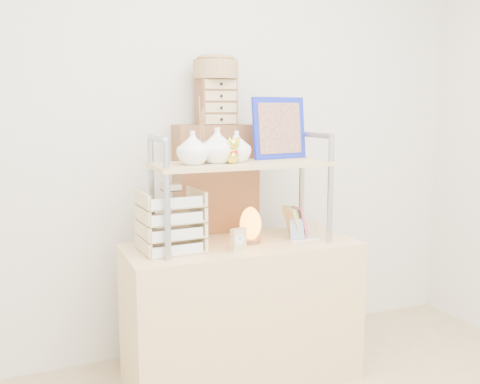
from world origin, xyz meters
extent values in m
cube|color=silver|center=(0.00, 1.70, 1.30)|extent=(3.40, 0.02, 2.60)
cube|color=tan|center=(0.00, 1.20, 0.38)|extent=(1.20, 0.50, 0.75)
cube|color=brown|center=(-0.01, 1.57, 0.68)|extent=(0.46, 0.27, 1.35)
cylinder|color=#959CA2|center=(-0.43, 1.05, 1.02)|extent=(0.03, 0.03, 0.55)
cylinder|color=#959CA2|center=(-0.43, 1.35, 1.02)|extent=(0.03, 0.03, 0.55)
cylinder|color=#959CA2|center=(-0.43, 1.20, 1.30)|extent=(0.03, 0.30, 0.03)
cylinder|color=#959CA2|center=(0.43, 1.05, 1.02)|extent=(0.03, 0.03, 0.55)
cylinder|color=#959CA2|center=(0.43, 1.35, 1.02)|extent=(0.03, 0.03, 0.55)
cylinder|color=#959CA2|center=(0.43, 1.20, 1.30)|extent=(0.03, 0.30, 0.03)
cube|color=tan|center=(0.00, 1.20, 1.16)|extent=(0.90, 0.34, 0.02)
imported|color=white|center=(-0.26, 1.18, 1.25)|extent=(0.16, 0.16, 0.16)
imported|color=white|center=(-0.13, 1.20, 1.26)|extent=(0.17, 0.17, 0.18)
imported|color=white|center=(-0.02, 1.22, 1.25)|extent=(0.15, 0.15, 0.16)
cylinder|color=#223896|center=(-0.17, 1.32, 1.22)|extent=(0.07, 0.07, 0.10)
cube|color=#1220B0|center=(0.26, 1.30, 1.34)|extent=(0.33, 0.10, 0.33)
cube|color=brown|center=(0.26, 1.29, 1.34)|extent=(0.27, 0.07, 0.27)
cube|color=#BB526E|center=(0.34, 1.20, 0.83)|extent=(0.05, 0.12, 0.17)
cube|color=#598844|center=(0.32, 1.22, 0.83)|extent=(0.06, 0.12, 0.17)
cube|color=tan|center=(0.29, 1.20, 0.83)|extent=(0.07, 0.13, 0.17)
cube|color=tan|center=(-0.37, 1.21, 0.76)|extent=(0.29, 0.27, 0.01)
cube|color=white|center=(-0.37, 1.09, 0.78)|extent=(0.25, 0.02, 0.05)
cube|color=tan|center=(-0.37, 1.21, 0.83)|extent=(0.29, 0.27, 0.01)
cube|color=white|center=(-0.37, 1.09, 0.86)|extent=(0.25, 0.02, 0.05)
cube|color=tan|center=(-0.37, 1.21, 0.91)|extent=(0.29, 0.27, 0.01)
cube|color=white|center=(-0.37, 1.09, 0.93)|extent=(0.25, 0.02, 0.05)
cube|color=tan|center=(-0.37, 1.21, 0.98)|extent=(0.29, 0.27, 0.01)
cube|color=white|center=(-0.37, 1.09, 1.01)|extent=(0.25, 0.02, 0.05)
cube|color=beige|center=(-0.37, 1.19, 1.07)|extent=(0.08, 0.08, 0.03)
cylinder|color=brown|center=(0.05, 1.20, 0.76)|extent=(0.11, 0.11, 0.02)
ellipsoid|color=orange|center=(0.05, 1.20, 0.86)|extent=(0.12, 0.12, 0.17)
cube|color=tan|center=(-0.07, 1.08, 0.81)|extent=(0.08, 0.05, 0.11)
cylinder|color=white|center=(-0.07, 1.06, 0.81)|extent=(0.05, 0.02, 0.06)
cube|color=white|center=(0.33, 1.14, 0.75)|extent=(0.16, 0.06, 0.01)
cube|color=navy|center=(0.29, 1.14, 0.81)|extent=(0.08, 0.03, 0.11)
cube|color=tan|center=(0.38, 1.15, 0.81)|extent=(0.08, 0.03, 0.10)
cube|color=brown|center=(-0.01, 1.55, 1.48)|extent=(0.20, 0.15, 0.25)
cube|color=tan|center=(-0.01, 1.47, 1.38)|extent=(0.18, 0.01, 0.05)
cube|color=tan|center=(-0.01, 1.47, 1.44)|extent=(0.18, 0.01, 0.05)
cube|color=tan|center=(-0.01, 1.47, 1.51)|extent=(0.18, 0.01, 0.05)
cube|color=tan|center=(-0.01, 1.47, 1.57)|extent=(0.18, 0.01, 0.05)
cylinder|color=#926842|center=(-0.01, 1.55, 1.65)|extent=(0.25, 0.25, 0.10)
camera|label=1|loc=(-1.04, -1.27, 1.44)|focal=40.00mm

